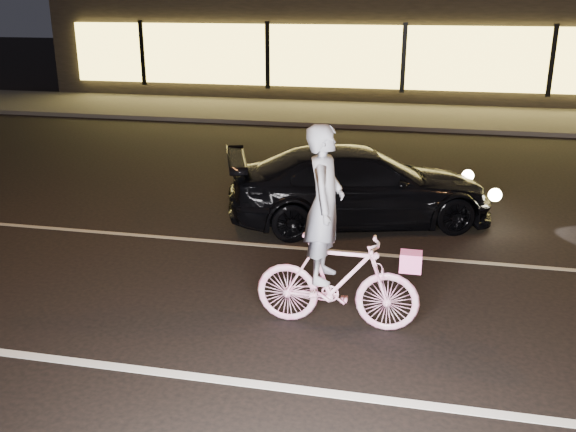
# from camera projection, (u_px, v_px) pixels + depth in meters

# --- Properties ---
(ground) EXTENTS (90.00, 90.00, 0.00)m
(ground) POSITION_uv_depth(u_px,v_px,m) (340.00, 318.00, 7.39)
(ground) COLOR black
(ground) RESTS_ON ground
(lane_stripe_near) EXTENTS (60.00, 0.12, 0.01)m
(lane_stripe_near) POSITION_uv_depth(u_px,v_px,m) (318.00, 392.00, 6.00)
(lane_stripe_near) COLOR silver
(lane_stripe_near) RESTS_ON ground
(lane_stripe_far) EXTENTS (60.00, 0.10, 0.01)m
(lane_stripe_far) POSITION_uv_depth(u_px,v_px,m) (359.00, 253.00, 9.24)
(lane_stripe_far) COLOR gray
(lane_stripe_far) RESTS_ON ground
(sidewalk) EXTENTS (30.00, 4.00, 0.12)m
(sidewalk) POSITION_uv_depth(u_px,v_px,m) (398.00, 116.00, 19.38)
(sidewalk) COLOR #383533
(sidewalk) RESTS_ON ground
(storefront) EXTENTS (25.40, 8.42, 4.20)m
(storefront) POSITION_uv_depth(u_px,v_px,m) (409.00, 33.00, 24.21)
(storefront) COLOR black
(storefront) RESTS_ON ground
(cyclist) EXTENTS (1.82, 0.63, 2.29)m
(cyclist) POSITION_uv_depth(u_px,v_px,m) (334.00, 259.00, 6.96)
(cyclist) COLOR #EE479D
(cyclist) RESTS_ON ground
(sedan) EXTENTS (4.58, 3.00, 1.23)m
(sedan) POSITION_uv_depth(u_px,v_px,m) (360.00, 186.00, 10.30)
(sedan) COLOR black
(sedan) RESTS_ON ground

